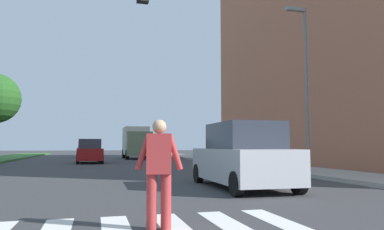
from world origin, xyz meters
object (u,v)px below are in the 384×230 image
Objects in this scene: street_lamp_right at (304,73)px; pedestrian_performer at (159,168)px; sedan_midblock at (89,152)px; truck_box_delivery at (136,142)px; suv_crossing at (242,157)px; sedan_distant at (86,150)px.

pedestrian_performer is (-8.24, -9.18, -3.66)m from street_lamp_right.
sedan_midblock is 0.73× the size of truck_box_delivery.
suv_crossing is at bearing -89.04° from truck_box_delivery.
sedan_distant is at bearing 92.91° from pedestrian_performer.
pedestrian_performer is 37.17m from sedan_distant.
sedan_midblock is (-1.36, 22.83, -0.12)m from pedestrian_performer.
truck_box_delivery is (2.96, 30.98, 0.70)m from pedestrian_performer.
street_lamp_right is at bearing -76.38° from truck_box_delivery.
street_lamp_right is 17.11m from sedan_midblock.
sedan_midblock is at bearing -117.95° from truck_box_delivery.
suv_crossing is (3.40, 4.93, -0.00)m from pedestrian_performer.
sedan_midblock is at bearing -87.88° from sedan_distant.
suv_crossing is at bearing -80.68° from sedan_distant.
pedestrian_performer is at bearing -131.90° from street_lamp_right.
suv_crossing is 32.62m from sedan_distant.
sedan_distant reaches higher than pedestrian_performer.
truck_box_delivery reaches higher than pedestrian_performer.
street_lamp_right is 29.95m from sedan_distant.
sedan_distant is at bearing 99.32° from suv_crossing.
sedan_midblock is (-9.60, 13.65, -3.79)m from street_lamp_right.
truck_box_delivery is at bearing 90.96° from suv_crossing.
street_lamp_right is 1.21× the size of truck_box_delivery.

